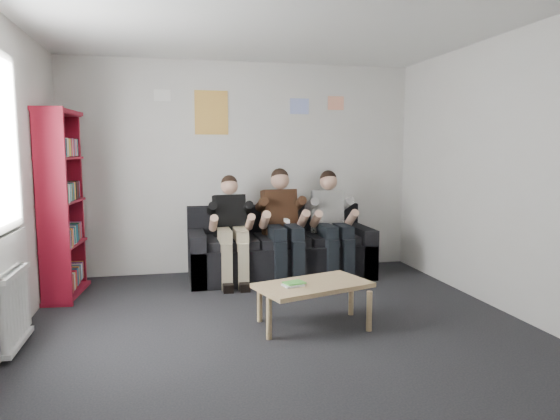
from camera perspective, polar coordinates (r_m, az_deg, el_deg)
name	(u,v)px	position (r m, az deg, el deg)	size (l,w,h in m)	color
room_shell	(287,179)	(4.06, 0.82, 3.61)	(5.00, 5.00, 5.00)	black
sofa	(279,251)	(6.30, -0.07, -4.75)	(2.25, 0.92, 0.87)	black
bookshelf	(62,204)	(5.85, -23.63, 0.62)	(0.30, 0.90, 2.01)	maroon
coffee_table	(313,288)	(4.53, 3.81, -8.92)	(0.99, 0.55, 0.40)	tan
game_cases	(294,284)	(4.43, 1.56, -8.44)	(0.19, 0.16, 0.03)	white
person_left	(231,229)	(5.94, -5.57, -2.21)	(0.37, 0.80, 1.28)	black
person_middle	(283,225)	(6.03, 0.35, -1.75)	(0.41, 0.88, 1.36)	#432716
person_right	(332,224)	(6.21, 5.99, -1.66)	(0.40, 0.85, 1.33)	white
radiator	(15,308)	(4.50, -28.07, -9.85)	(0.10, 0.64, 0.60)	white
poster_large	(211,113)	(6.48, -7.85, 10.97)	(0.42, 0.01, 0.55)	#EFE954
poster_blue	(299,106)	(6.68, 2.24, 11.76)	(0.25, 0.01, 0.20)	#426FE3
poster_pink	(336,103)	(6.82, 6.39, 12.04)	(0.22, 0.01, 0.18)	#E447AC
poster_sign	(162,95)	(6.47, -13.31, 12.63)	(0.20, 0.01, 0.14)	white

